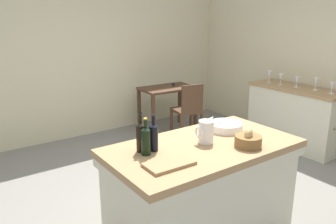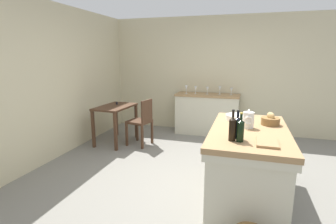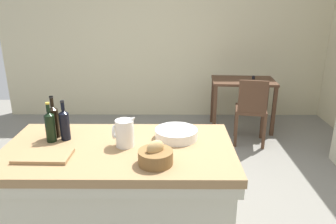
% 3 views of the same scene
% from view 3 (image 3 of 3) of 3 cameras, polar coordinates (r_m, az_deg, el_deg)
% --- Properties ---
extents(ground_plane, '(6.76, 6.76, 0.00)m').
position_cam_3_polar(ground_plane, '(3.30, -0.33, -15.58)').
color(ground_plane, slate).
extents(wall_back, '(5.32, 0.12, 2.60)m').
position_cam_3_polar(wall_back, '(5.34, -0.04, 13.00)').
color(wall_back, beige).
rests_on(wall_back, ground).
extents(island_table, '(1.63, 0.89, 0.89)m').
position_cam_3_polar(island_table, '(2.55, -8.17, -14.40)').
color(island_table, '#99754C').
rests_on(island_table, ground).
extents(writing_desk, '(0.93, 0.61, 0.81)m').
position_cam_3_polar(writing_desk, '(4.93, 12.94, 4.08)').
color(writing_desk, '#472D1E').
rests_on(writing_desk, ground).
extents(wooden_chair, '(0.47, 0.47, 0.92)m').
position_cam_3_polar(wooden_chair, '(4.44, 14.31, 0.51)').
color(wooden_chair, '#472D1E').
rests_on(wooden_chair, ground).
extents(pitcher, '(0.17, 0.13, 0.24)m').
position_cam_3_polar(pitcher, '(2.32, -7.60, -3.61)').
color(pitcher, white).
rests_on(pitcher, island_table).
extents(wash_bowl, '(0.32, 0.32, 0.07)m').
position_cam_3_polar(wash_bowl, '(2.45, 1.45, -3.82)').
color(wash_bowl, white).
rests_on(wash_bowl, island_table).
extents(bread_basket, '(0.22, 0.22, 0.16)m').
position_cam_3_polar(bread_basket, '(2.08, -2.19, -7.66)').
color(bread_basket, brown).
rests_on(bread_basket, island_table).
extents(cutting_board, '(0.36, 0.21, 0.02)m').
position_cam_3_polar(cutting_board, '(2.32, -20.90, -7.18)').
color(cutting_board, '#99754C').
rests_on(cutting_board, island_table).
extents(wine_bottle_dark, '(0.07, 0.07, 0.30)m').
position_cam_3_polar(wine_bottle_dark, '(2.51, -17.60, -2.01)').
color(wine_bottle_dark, black).
rests_on(wine_bottle_dark, island_table).
extents(wine_bottle_amber, '(0.07, 0.07, 0.32)m').
position_cam_3_polar(wine_bottle_amber, '(2.58, -19.27, -1.47)').
color(wine_bottle_amber, black).
rests_on(wine_bottle_amber, island_table).
extents(wine_bottle_green, '(0.07, 0.07, 0.30)m').
position_cam_3_polar(wine_bottle_green, '(2.52, -19.87, -2.29)').
color(wine_bottle_green, black).
rests_on(wine_bottle_green, island_table).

